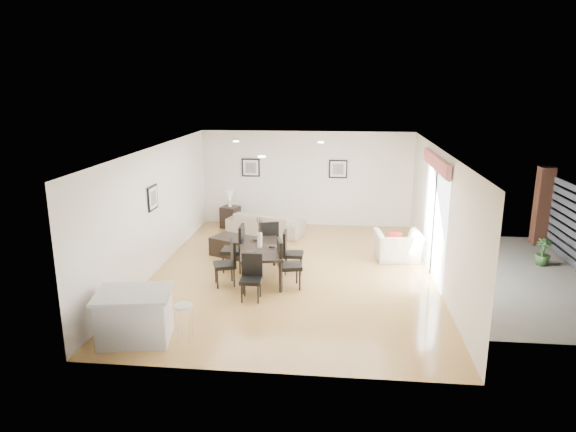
# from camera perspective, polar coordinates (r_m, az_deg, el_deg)

# --- Properties ---
(ground) EXTENTS (8.00, 8.00, 0.00)m
(ground) POSITION_cam_1_polar(r_m,az_deg,el_deg) (11.22, 0.57, -6.34)
(ground) COLOR tan
(ground) RESTS_ON ground
(wall_back) EXTENTS (6.00, 0.04, 2.70)m
(wall_back) POSITION_cam_1_polar(r_m,az_deg,el_deg) (14.71, 2.05, 4.16)
(wall_back) COLOR white
(wall_back) RESTS_ON ground
(wall_front) EXTENTS (6.00, 0.04, 2.70)m
(wall_front) POSITION_cam_1_polar(r_m,az_deg,el_deg) (7.03, -2.49, -7.62)
(wall_front) COLOR white
(wall_front) RESTS_ON ground
(wall_left) EXTENTS (0.04, 8.00, 2.70)m
(wall_left) POSITION_cam_1_polar(r_m,az_deg,el_deg) (11.48, -14.50, 0.73)
(wall_left) COLOR white
(wall_left) RESTS_ON ground
(wall_right) EXTENTS (0.04, 8.00, 2.70)m
(wall_right) POSITION_cam_1_polar(r_m,az_deg,el_deg) (10.96, 16.41, -0.05)
(wall_right) COLOR white
(wall_right) RESTS_ON ground
(ceiling) EXTENTS (6.00, 8.00, 0.02)m
(ceiling) POSITION_cam_1_polar(r_m,az_deg,el_deg) (10.56, 0.61, 7.48)
(ceiling) COLOR white
(ceiling) RESTS_ON wall_back
(sofa) EXTENTS (2.20, 1.34, 0.60)m
(sofa) POSITION_cam_1_polar(r_m,az_deg,el_deg) (13.96, -2.50, -0.84)
(sofa) COLOR gray
(sofa) RESTS_ON ground
(armchair) EXTENTS (1.11, 1.00, 0.66)m
(armchair) POSITION_cam_1_polar(r_m,az_deg,el_deg) (12.20, 12.11, -3.28)
(armchair) COLOR silver
(armchair) RESTS_ON ground
(courtyard_plant_b) EXTENTS (0.42, 0.42, 0.61)m
(courtyard_plant_b) POSITION_cam_1_polar(r_m,az_deg,el_deg) (12.94, 26.47, -3.61)
(courtyard_plant_b) COLOR #2F5022
(courtyard_plant_b) RESTS_ON ground
(dining_table) EXTENTS (1.15, 1.79, 0.69)m
(dining_table) POSITION_cam_1_polar(r_m,az_deg,el_deg) (10.72, -3.14, -3.86)
(dining_table) COLOR black
(dining_table) RESTS_ON ground
(dining_chair_wnear) EXTENTS (0.55, 0.55, 0.95)m
(dining_chair_wnear) POSITION_cam_1_polar(r_m,az_deg,el_deg) (10.49, -6.64, -4.86)
(dining_chair_wnear) COLOR black
(dining_chair_wnear) RESTS_ON ground
(dining_chair_wfar) EXTENTS (0.47, 0.47, 1.04)m
(dining_chair_wfar) POSITION_cam_1_polar(r_m,az_deg,el_deg) (11.22, -5.70, -3.29)
(dining_chair_wfar) COLOR black
(dining_chair_wfar) RESTS_ON ground
(dining_chair_enear) EXTENTS (0.55, 0.55, 1.01)m
(dining_chair_enear) POSITION_cam_1_polar(r_m,az_deg,el_deg) (10.25, -0.31, -5.03)
(dining_chair_enear) COLOR black
(dining_chair_enear) RESTS_ON ground
(dining_chair_efar) EXTENTS (0.43, 0.43, 0.93)m
(dining_chair_efar) POSITION_cam_1_polar(r_m,az_deg,el_deg) (11.06, 0.19, -3.78)
(dining_chair_efar) COLOR black
(dining_chair_efar) RESTS_ON ground
(dining_chair_head) EXTENTS (0.40, 0.40, 0.88)m
(dining_chair_head) POSITION_cam_1_polar(r_m,az_deg,el_deg) (9.80, -4.08, -6.47)
(dining_chair_head) COLOR black
(dining_chair_head) RESTS_ON ground
(dining_chair_foot) EXTENTS (0.57, 0.57, 0.99)m
(dining_chair_foot) POSITION_cam_1_polar(r_m,az_deg,el_deg) (11.70, -2.22, -2.61)
(dining_chair_foot) COLOR black
(dining_chair_foot) RESTS_ON ground
(vase) EXTENTS (0.71, 1.16, 0.66)m
(vase) POSITION_cam_1_polar(r_m,az_deg,el_deg) (10.61, -3.17, -2.01)
(vase) COLOR white
(vase) RESTS_ON dining_table
(coffee_table) EXTENTS (1.28, 1.06, 0.44)m
(coffee_table) POSITION_cam_1_polar(r_m,az_deg,el_deg) (12.31, -5.82, -3.40)
(coffee_table) COLOR black
(coffee_table) RESTS_ON ground
(side_table) EXTENTS (0.56, 0.56, 0.61)m
(side_table) POSITION_cam_1_polar(r_m,az_deg,el_deg) (14.70, -6.42, -0.11)
(side_table) COLOR black
(side_table) RESTS_ON ground
(table_lamp) EXTENTS (0.23, 0.23, 0.45)m
(table_lamp) POSITION_cam_1_polar(r_m,az_deg,el_deg) (14.56, -6.49, 2.15)
(table_lamp) COLOR white
(table_lamp) RESTS_ON side_table
(cushion) EXTENTS (0.31, 0.12, 0.31)m
(cushion) POSITION_cam_1_polar(r_m,az_deg,el_deg) (12.04, 11.76, -2.50)
(cushion) COLOR #A12214
(cushion) RESTS_ON armchair
(kitchen_island) EXTENTS (1.30, 1.08, 0.81)m
(kitchen_island) POSITION_cam_1_polar(r_m,az_deg,el_deg) (8.66, -16.66, -10.57)
(kitchen_island) COLOR silver
(kitchen_island) RESTS_ON ground
(bar_stool) EXTENTS (0.29, 0.29, 0.64)m
(bar_stool) POSITION_cam_1_polar(r_m,az_deg,el_deg) (8.34, -11.52, -10.22)
(bar_stool) COLOR silver
(bar_stool) RESTS_ON ground
(framed_print_back_left) EXTENTS (0.52, 0.04, 0.52)m
(framed_print_back_left) POSITION_cam_1_polar(r_m,az_deg,el_deg) (14.82, -4.16, 5.39)
(framed_print_back_left) COLOR black
(framed_print_back_left) RESTS_ON wall_back
(framed_print_back_right) EXTENTS (0.52, 0.04, 0.52)m
(framed_print_back_right) POSITION_cam_1_polar(r_m,az_deg,el_deg) (14.60, 5.59, 5.21)
(framed_print_back_right) COLOR black
(framed_print_back_right) RESTS_ON wall_back
(framed_print_left_wall) EXTENTS (0.04, 0.52, 0.52)m
(framed_print_left_wall) POSITION_cam_1_polar(r_m,az_deg,el_deg) (11.22, -14.80, 1.97)
(framed_print_left_wall) COLOR black
(framed_print_left_wall) RESTS_ON wall_left
(sliding_door) EXTENTS (0.12, 2.70, 2.57)m
(sliding_door) POSITION_cam_1_polar(r_m,az_deg,el_deg) (11.16, 16.03, 1.90)
(sliding_door) COLOR white
(sliding_door) RESTS_ON wall_right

